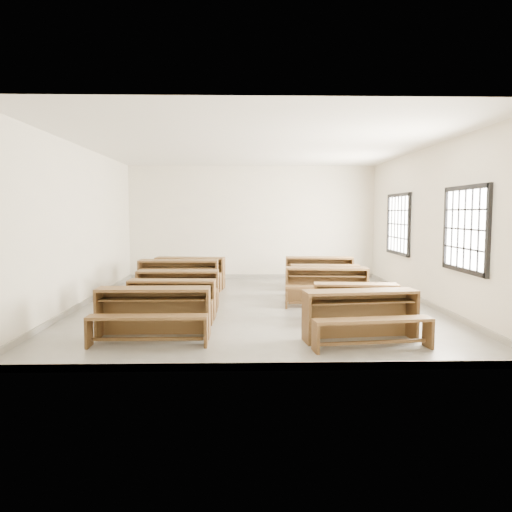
{
  "coord_description": "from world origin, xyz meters",
  "views": [
    {
      "loc": [
        -0.27,
        -10.04,
        1.88
      ],
      "look_at": [
        0.0,
        0.0,
        1.0
      ],
      "focal_mm": 35.0,
      "sensor_mm": 36.0,
      "label": 1
    }
  ],
  "objects_px": {
    "desk_set_5": "(361,312)",
    "desk_set_8": "(325,278)",
    "desk_set_4": "(190,270)",
    "desk_set_6": "(356,299)",
    "desk_set_7": "(327,283)",
    "desk_set_0": "(153,309)",
    "desk_set_2": "(178,286)",
    "desk_set_1": "(172,296)",
    "desk_set_3": "(178,275)",
    "desk_set_9": "(319,270)"
  },
  "relations": [
    {
      "from": "desk_set_7",
      "to": "desk_set_5",
      "type": "bearing_deg",
      "value": -84.4
    },
    {
      "from": "desk_set_0",
      "to": "desk_set_1",
      "type": "height_order",
      "value": "desk_set_0"
    },
    {
      "from": "desk_set_7",
      "to": "desk_set_8",
      "type": "relative_size",
      "value": 1.08
    },
    {
      "from": "desk_set_0",
      "to": "desk_set_9",
      "type": "distance_m",
      "value": 5.99
    },
    {
      "from": "desk_set_3",
      "to": "desk_set_6",
      "type": "relative_size",
      "value": 1.18
    },
    {
      "from": "desk_set_2",
      "to": "desk_set_8",
      "type": "xyz_separation_m",
      "value": [
        3.16,
        1.27,
        -0.02
      ]
    },
    {
      "from": "desk_set_1",
      "to": "desk_set_9",
      "type": "xyz_separation_m",
      "value": [
        3.18,
        3.67,
        0.04
      ]
    },
    {
      "from": "desk_set_1",
      "to": "desk_set_7",
      "type": "relative_size",
      "value": 0.89
    },
    {
      "from": "desk_set_0",
      "to": "desk_set_1",
      "type": "distance_m",
      "value": 1.36
    },
    {
      "from": "desk_set_9",
      "to": "desk_set_6",
      "type": "bearing_deg",
      "value": -83.84
    },
    {
      "from": "desk_set_4",
      "to": "desk_set_7",
      "type": "height_order",
      "value": "desk_set_4"
    },
    {
      "from": "desk_set_8",
      "to": "desk_set_4",
      "type": "bearing_deg",
      "value": 165.46
    },
    {
      "from": "desk_set_2",
      "to": "desk_set_7",
      "type": "relative_size",
      "value": 0.93
    },
    {
      "from": "desk_set_7",
      "to": "desk_set_8",
      "type": "distance_m",
      "value": 1.05
    },
    {
      "from": "desk_set_6",
      "to": "desk_set_7",
      "type": "xyz_separation_m",
      "value": [
        -0.24,
        1.6,
        0.06
      ]
    },
    {
      "from": "desk_set_6",
      "to": "desk_set_8",
      "type": "bearing_deg",
      "value": 98.02
    },
    {
      "from": "desk_set_7",
      "to": "desk_set_9",
      "type": "xyz_separation_m",
      "value": [
        0.21,
        2.32,
        0.0
      ]
    },
    {
      "from": "desk_set_5",
      "to": "desk_set_6",
      "type": "distance_m",
      "value": 1.39
    },
    {
      "from": "desk_set_4",
      "to": "desk_set_7",
      "type": "bearing_deg",
      "value": -30.02
    },
    {
      "from": "desk_set_8",
      "to": "desk_set_1",
      "type": "bearing_deg",
      "value": -136.5
    },
    {
      "from": "desk_set_0",
      "to": "desk_set_4",
      "type": "bearing_deg",
      "value": 89.61
    },
    {
      "from": "desk_set_8",
      "to": "desk_set_3",
      "type": "bearing_deg",
      "value": -176.56
    },
    {
      "from": "desk_set_2",
      "to": "desk_set_7",
      "type": "xyz_separation_m",
      "value": [
        3.01,
        0.23,
        0.02
      ]
    },
    {
      "from": "desk_set_4",
      "to": "desk_set_1",
      "type": "bearing_deg",
      "value": -82.64
    },
    {
      "from": "desk_set_5",
      "to": "desk_set_8",
      "type": "relative_size",
      "value": 1.08
    },
    {
      "from": "desk_set_4",
      "to": "desk_set_6",
      "type": "distance_m",
      "value": 5.05
    },
    {
      "from": "desk_set_2",
      "to": "desk_set_7",
      "type": "height_order",
      "value": "desk_set_7"
    },
    {
      "from": "desk_set_1",
      "to": "desk_set_2",
      "type": "relative_size",
      "value": 0.97
    },
    {
      "from": "desk_set_6",
      "to": "desk_set_9",
      "type": "height_order",
      "value": "desk_set_9"
    },
    {
      "from": "desk_set_4",
      "to": "desk_set_7",
      "type": "relative_size",
      "value": 1.02
    },
    {
      "from": "desk_set_7",
      "to": "desk_set_2",
      "type": "bearing_deg",
      "value": -170.29
    },
    {
      "from": "desk_set_4",
      "to": "desk_set_8",
      "type": "relative_size",
      "value": 1.1
    },
    {
      "from": "desk_set_0",
      "to": "desk_set_9",
      "type": "bearing_deg",
      "value": 56.9
    },
    {
      "from": "desk_set_0",
      "to": "desk_set_2",
      "type": "height_order",
      "value": "desk_set_0"
    },
    {
      "from": "desk_set_0",
      "to": "desk_set_5",
      "type": "xyz_separation_m",
      "value": [
        3.06,
        -0.27,
        -0.01
      ]
    },
    {
      "from": "desk_set_0",
      "to": "desk_set_3",
      "type": "bearing_deg",
      "value": 91.73
    },
    {
      "from": "desk_set_9",
      "to": "desk_set_4",
      "type": "bearing_deg",
      "value": -172.93
    },
    {
      "from": "desk_set_2",
      "to": "desk_set_3",
      "type": "xyz_separation_m",
      "value": [
        -0.17,
        1.42,
        0.04
      ]
    },
    {
      "from": "desk_set_0",
      "to": "desk_set_7",
      "type": "height_order",
      "value": "desk_set_0"
    },
    {
      "from": "desk_set_0",
      "to": "desk_set_6",
      "type": "relative_size",
      "value": 1.11
    },
    {
      "from": "desk_set_4",
      "to": "desk_set_3",
      "type": "bearing_deg",
      "value": -91.69
    },
    {
      "from": "desk_set_7",
      "to": "desk_set_3",
      "type": "bearing_deg",
      "value": 164.78
    },
    {
      "from": "desk_set_3",
      "to": "desk_set_8",
      "type": "relative_size",
      "value": 1.1
    },
    {
      "from": "desk_set_1",
      "to": "desk_set_8",
      "type": "height_order",
      "value": "desk_set_8"
    },
    {
      "from": "desk_set_1",
      "to": "desk_set_9",
      "type": "relative_size",
      "value": 0.89
    },
    {
      "from": "desk_set_5",
      "to": "desk_set_8",
      "type": "bearing_deg",
      "value": 81.1
    },
    {
      "from": "desk_set_3",
      "to": "desk_set_4",
      "type": "height_order",
      "value": "desk_set_3"
    },
    {
      "from": "desk_set_2",
      "to": "desk_set_7",
      "type": "bearing_deg",
      "value": 4.49
    },
    {
      "from": "desk_set_2",
      "to": "desk_set_6",
      "type": "distance_m",
      "value": 3.53
    },
    {
      "from": "desk_set_2",
      "to": "desk_set_4",
      "type": "bearing_deg",
      "value": 90.68
    }
  ]
}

